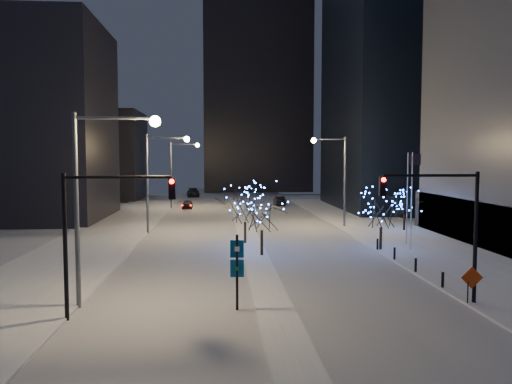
{
  "coord_description": "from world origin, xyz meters",
  "views": [
    {
      "loc": [
        -2.79,
        -23.73,
        7.74
      ],
      "look_at": [
        0.12,
        15.28,
        5.0
      ],
      "focal_mm": 35.0,
      "sensor_mm": 36.0,
      "label": 1
    }
  ],
  "objects": [
    {
      "name": "street_lamp_w_far",
      "position": [
        -8.94,
        52.0,
        6.5
      ],
      "size": [
        4.4,
        0.56,
        10.0
      ],
      "color": "#595E66",
      "rests_on": "ground"
    },
    {
      "name": "car_mid",
      "position": [
        6.92,
        55.69,
        0.72
      ],
      "size": [
        1.59,
        4.37,
        1.43
      ],
      "primitive_type": "imported",
      "rotation": [
        0.0,
        0.0,
        3.16
      ],
      "color": "black",
      "rests_on": "ground"
    },
    {
      "name": "holiday_tree_plaza_near",
      "position": [
        10.5,
        16.12,
        3.46
      ],
      "size": [
        4.62,
        4.62,
        5.11
      ],
      "color": "black",
      "rests_on": "east_sidewalk"
    },
    {
      "name": "street_lamp_east",
      "position": [
        10.08,
        30.0,
        6.45
      ],
      "size": [
        3.9,
        0.56,
        10.0
      ],
      "color": "#595E66",
      "rests_on": "ground"
    },
    {
      "name": "traffic_signal_west",
      "position": [
        -8.44,
        -0.0,
        4.76
      ],
      "size": [
        5.26,
        0.43,
        7.0
      ],
      "color": "black",
      "rests_on": "ground"
    },
    {
      "name": "ground",
      "position": [
        0.0,
        0.0,
        0.0
      ],
      "size": [
        160.0,
        160.0,
        0.0
      ],
      "primitive_type": "plane",
      "color": "silver",
      "rests_on": "ground"
    },
    {
      "name": "bollards",
      "position": [
        10.2,
        10.0,
        0.6
      ],
      "size": [
        0.16,
        12.16,
        0.9
      ],
      "color": "black",
      "rests_on": "east_sidewalk"
    },
    {
      "name": "car_near",
      "position": [
        -7.54,
        51.4,
        0.64
      ],
      "size": [
        1.53,
        3.77,
        1.28
      ],
      "primitive_type": "imported",
      "rotation": [
        0.0,
        0.0,
        0.0
      ],
      "color": "black",
      "rests_on": "ground"
    },
    {
      "name": "east_sidewalk",
      "position": [
        15.0,
        20.0,
        0.07
      ],
      "size": [
        10.0,
        90.0,
        0.15
      ],
      "primitive_type": "cube",
      "color": "white",
      "rests_on": "ground"
    },
    {
      "name": "holiday_tree_median_near",
      "position": [
        0.5,
        14.38,
        3.73
      ],
      "size": [
        5.53,
        5.53,
        5.55
      ],
      "color": "black",
      "rests_on": "median"
    },
    {
      "name": "traffic_signal_east",
      "position": [
        8.94,
        1.0,
        4.76
      ],
      "size": [
        5.26,
        0.43,
        7.0
      ],
      "color": "black",
      "rests_on": "ground"
    },
    {
      "name": "construction_sign",
      "position": [
        10.3,
        0.86,
        1.31
      ],
      "size": [
        1.17,
        0.09,
        1.92
      ],
      "rotation": [
        0.0,
        0.0,
        -0.04
      ],
      "color": "black",
      "rests_on": "east_sidewalk"
    },
    {
      "name": "flagpoles",
      "position": [
        13.37,
        17.25,
        4.8
      ],
      "size": [
        1.35,
        2.6,
        8.0
      ],
      "color": "silver",
      "rests_on": "east_sidewalk"
    },
    {
      "name": "filler_west_near",
      "position": [
        -28.0,
        40.0,
        12.0
      ],
      "size": [
        22.0,
        18.0,
        24.0
      ],
      "primitive_type": "cube",
      "color": "black",
      "rests_on": "ground"
    },
    {
      "name": "filler_west_far",
      "position": [
        -26.0,
        70.0,
        8.0
      ],
      "size": [
        18.0,
        16.0,
        16.0
      ],
      "primitive_type": "cube",
      "color": "black",
      "rests_on": "ground"
    },
    {
      "name": "west_sidewalk",
      "position": [
        -14.0,
        20.0,
        0.07
      ],
      "size": [
        8.0,
        90.0,
        0.15
      ],
      "primitive_type": "cube",
      "color": "white",
      "rests_on": "ground"
    },
    {
      "name": "street_lamp_w_mid",
      "position": [
        -8.94,
        27.0,
        6.5
      ],
      "size": [
        4.4,
        0.56,
        10.0
      ],
      "color": "#595E66",
      "rests_on": "ground"
    },
    {
      "name": "holiday_tree_median_far",
      "position": [
        -0.5,
        19.96,
        3.49
      ],
      "size": [
        4.21,
        4.21,
        5.1
      ],
      "color": "black",
      "rests_on": "median"
    },
    {
      "name": "horizon_block",
      "position": [
        6.0,
        92.0,
        21.0
      ],
      "size": [
        24.0,
        14.0,
        42.0
      ],
      "primitive_type": "cube",
      "color": "black",
      "rests_on": "ground"
    },
    {
      "name": "street_lamp_w_near",
      "position": [
        -8.94,
        2.0,
        6.5
      ],
      "size": [
        4.4,
        0.56,
        10.0
      ],
      "color": "#595E66",
      "rests_on": "ground"
    },
    {
      "name": "holiday_tree_plaza_far",
      "position": [
        16.45,
        26.52,
        2.98
      ],
      "size": [
        4.66,
        4.66,
        4.47
      ],
      "color": "black",
      "rests_on": "east_sidewalk"
    },
    {
      "name": "wayfinding_sign",
      "position": [
        -1.9,
        1.0,
        2.37
      ],
      "size": [
        0.69,
        0.13,
        3.86
      ],
      "rotation": [
        0.0,
        0.0,
        -0.06
      ],
      "color": "black",
      "rests_on": "ground"
    },
    {
      "name": "car_far",
      "position": [
        -7.83,
        74.06,
        0.82
      ],
      "size": [
        2.82,
        5.87,
        1.65
      ],
      "primitive_type": "imported",
      "rotation": [
        0.0,
        0.0,
        0.09
      ],
      "color": "black",
      "rests_on": "ground"
    },
    {
      "name": "road",
      "position": [
        0.0,
        35.0,
        0.01
      ],
      "size": [
        20.0,
        130.0,
        0.02
      ],
      "primitive_type": "cube",
      "color": "#B4B9C4",
      "rests_on": "ground"
    },
    {
      "name": "median",
      "position": [
        0.0,
        30.0,
        0.07
      ],
      "size": [
        2.0,
        80.0,
        0.15
      ],
      "primitive_type": "cube",
      "color": "white",
      "rests_on": "ground"
    }
  ]
}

